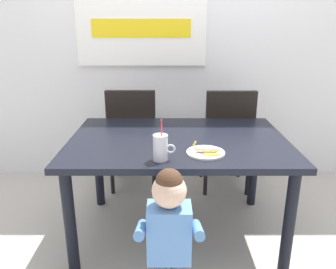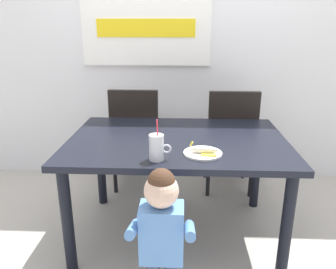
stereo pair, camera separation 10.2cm
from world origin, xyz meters
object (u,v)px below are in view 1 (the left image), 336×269
object	(u,v)px
toddler_standing	(168,227)
snack_plate	(204,152)
milk_cup	(159,149)
dining_table	(176,151)
dining_chair_right	(225,135)
peeled_banana	(206,149)
dining_chair_left	(131,134)

from	to	relation	value
toddler_standing	snack_plate	xyz separation A→B (m)	(0.22, 0.43, 0.23)
milk_cup	toddler_standing	bearing A→B (deg)	-81.78
toddler_standing	milk_cup	xyz separation A→B (m)	(-0.05, 0.33, 0.29)
dining_table	dining_chair_right	distance (m)	0.84
peeled_banana	snack_plate	bearing A→B (deg)	120.17
dining_table	dining_chair_right	size ratio (longest dim) A/B	1.52
dining_chair_left	dining_chair_right	size ratio (longest dim) A/B	1.00
snack_plate	peeled_banana	bearing A→B (deg)	-59.83
milk_cup	peeled_banana	bearing A→B (deg)	17.20
dining_chair_left	toddler_standing	xyz separation A→B (m)	(0.32, -1.42, -0.02)
dining_table	toddler_standing	world-z (taller)	toddler_standing
toddler_standing	peeled_banana	xyz separation A→B (m)	(0.23, 0.41, 0.25)
dining_chair_left	snack_plate	xyz separation A→B (m)	(0.54, -1.00, 0.21)
milk_cup	peeled_banana	size ratio (longest dim) A/B	1.44
dining_chair_left	snack_plate	size ratio (longest dim) A/B	4.17
dining_chair_right	peeled_banana	xyz separation A→B (m)	(-0.30, -0.99, 0.24)
dining_table	toddler_standing	distance (m)	0.72
toddler_standing	milk_cup	world-z (taller)	milk_cup
dining_chair_right	snack_plate	distance (m)	1.04
dining_chair_right	dining_table	bearing A→B (deg)	56.42
snack_plate	peeled_banana	world-z (taller)	peeled_banana
dining_chair_left	dining_chair_right	xyz separation A→B (m)	(0.85, -0.02, 0.00)
dining_chair_right	milk_cup	world-z (taller)	milk_cup
dining_table	milk_cup	size ratio (longest dim) A/B	5.87
dining_table	toddler_standing	size ratio (longest dim) A/B	1.75
dining_table	snack_plate	size ratio (longest dim) A/B	6.36
milk_cup	dining_chair_left	bearing A→B (deg)	104.09
dining_chair_left	toddler_standing	size ratio (longest dim) A/B	1.15
dining_chair_left	milk_cup	size ratio (longest dim) A/B	3.85
dining_table	dining_chair_right	bearing A→B (deg)	56.42
dining_chair_right	milk_cup	xyz separation A→B (m)	(-0.57, -1.07, 0.27)
milk_cup	peeled_banana	distance (m)	0.29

